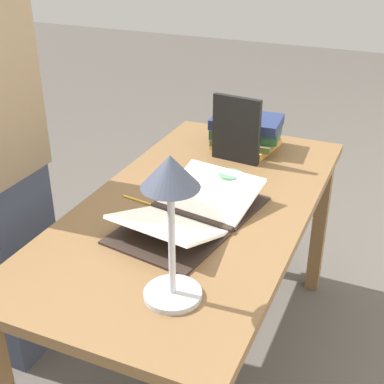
% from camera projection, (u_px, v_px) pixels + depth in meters
% --- Properties ---
extents(ground_plane, '(12.00, 12.00, 0.00)m').
position_uv_depth(ground_plane, '(196.00, 363.00, 2.20)').
color(ground_plane, '#47423D').
extents(reading_desk, '(1.49, 0.75, 0.75)m').
position_uv_depth(reading_desk, '(197.00, 227.00, 1.90)').
color(reading_desk, brown).
rests_on(reading_desk, ground_plane).
extents(open_book, '(0.59, 0.40, 0.09)m').
position_uv_depth(open_book, '(191.00, 213.00, 1.74)').
color(open_book, black).
rests_on(open_book, reading_desk).
extents(book_stack_tall, '(0.25, 0.30, 0.14)m').
position_uv_depth(book_stack_tall, '(246.00, 132.00, 2.27)').
color(book_stack_tall, '#BC8933').
rests_on(book_stack_tall, reading_desk).
extents(book_standing_upright, '(0.04, 0.20, 0.27)m').
position_uv_depth(book_standing_upright, '(235.00, 130.00, 2.11)').
color(book_standing_upright, black).
rests_on(book_standing_upright, reading_desk).
extents(reading_lamp, '(0.15, 0.15, 0.41)m').
position_uv_depth(reading_lamp, '(171.00, 198.00, 1.27)').
color(reading_lamp, '#ADADB2').
rests_on(reading_lamp, reading_desk).
extents(coffee_mug, '(0.09, 0.11, 0.08)m').
position_uv_depth(coffee_mug, '(230.00, 184.00, 1.90)').
color(coffee_mug, '#4C7F5B').
rests_on(coffee_mug, reading_desk).
extents(pencil, '(0.03, 0.14, 0.01)m').
position_uv_depth(pencil, '(140.00, 201.00, 1.86)').
color(pencil, gold).
rests_on(pencil, reading_desk).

